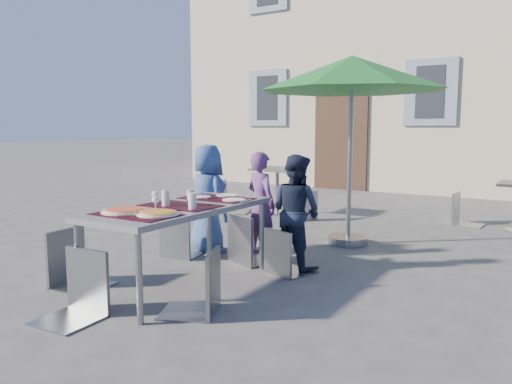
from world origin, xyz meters
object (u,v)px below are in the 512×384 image
Objects in this scene: chair_4 at (200,244)px; patio_umbrella at (352,75)px; chair_2 at (285,224)px; child_2 at (296,212)px; cafe_table_0 at (277,182)px; chair_1 at (248,209)px; chair_0 at (178,213)px; bg_chair_r_0 at (304,188)px; pizza_near_left at (125,210)px; pizza_near_right at (158,213)px; child_1 at (261,204)px; chair_3 at (72,223)px; chair_5 at (76,244)px; bg_chair_l_0 at (229,177)px; dining_table at (180,212)px; child_0 at (208,199)px; bg_chair_l_1 at (464,189)px.

patio_umbrella is (0.09, 2.87, 1.52)m from chair_4.
child_2 is at bearing 95.12° from chair_2.
chair_1 is at bearing -66.15° from cafe_table_0.
chair_1 is (0.79, 0.22, 0.08)m from chair_0.
bg_chair_r_0 is at bearing 112.91° from chair_2.
pizza_near_left is 0.49× the size of cafe_table_0.
child_1 reaches higher than pizza_near_right.
chair_1 is 1.00× the size of chair_3.
chair_5 reaches higher than bg_chair_r_0.
chair_2 reaches higher than bg_chair_r_0.
cafe_table_0 is at bearing 101.58° from chair_5.
dining_table is at bearing -61.02° from bg_chair_l_0.
pizza_near_left is 0.37× the size of bg_chair_l_0.
bg_chair_r_0 is at bearing -66.77° from child_0.
chair_1 is (0.24, 1.52, -0.18)m from pizza_near_left.
pizza_near_right is 4.18m from bg_chair_r_0.
chair_3 is (-0.94, -1.51, -0.00)m from chair_1.
child_0 is at bearing 116.36° from dining_table.
child_2 is 1.35m from chair_0.
pizza_near_right is at bearing -79.94° from bg_chair_r_0.
pizza_near_left is 0.17× the size of patio_umbrella.
child_0 is 1.27× the size of chair_1.
pizza_near_right is at bearing -55.07° from chair_0.
patio_umbrella is at bearing -110.36° from child_0.
patio_umbrella is 2.96× the size of cafe_table_0.
patio_umbrella reaches higher than cafe_table_0.
dining_table is 1.46× the size of child_0.
pizza_near_right is 1.04m from chair_3.
cafe_table_0 is (-1.35, 4.33, -0.22)m from pizza_near_right.
chair_1 is at bearing 108.85° from chair_4.
child_1 is (-0.13, 1.80, -0.17)m from pizza_near_right.
child_2 is at bearing -57.04° from cafe_table_0.
pizza_near_right is 1.55m from chair_0.
child_0 reaches higher than dining_table.
chair_4 is at bearing -67.78° from cafe_table_0.
child_1 is 1.20× the size of chair_3.
chair_2 is (0.46, 1.30, -0.26)m from pizza_near_right.
child_2 is at bearing 14.26° from chair_0.
child_0 reaches higher than pizza_near_left.
child_2 is 0.51× the size of patio_umbrella.
chair_3 is 1.14× the size of bg_chair_r_0.
chair_2 is at bearing -91.30° from patio_umbrella.
patio_umbrella is (0.82, 2.95, 1.31)m from pizza_near_left.
bg_chair_l_0 reaches higher than cafe_table_0.
chair_5 is at bearing -100.08° from dining_table.
child_2 is 2.78m from bg_chair_r_0.
child_2 is (0.43, 1.58, -0.18)m from pizza_near_right.
chair_5 is (-0.76, -0.56, 0.01)m from chair_4.
bg_chair_l_0 is at bearing -176.82° from bg_chair_r_0.
chair_3 reaches higher than bg_chair_l_1.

